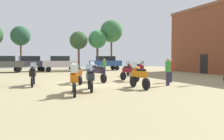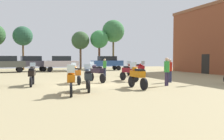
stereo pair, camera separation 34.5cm
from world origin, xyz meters
The scene contains 21 objects.
ground_plane centered at (0.00, 0.00, 0.01)m, with size 44.00×52.00×0.02m.
motorcycle_1 centered at (-0.51, 0.52, 0.73)m, with size 0.62×2.17×1.44m.
motorcycle_2 centered at (3.64, 0.72, 0.75)m, with size 0.75×2.21×1.49m.
motorcycle_4 centered at (6.94, 5.33, 0.76)m, with size 0.62×2.29×1.49m.
motorcycle_5 centered at (2.31, -3.27, 0.76)m, with size 0.62×2.13×1.51m.
motorcycle_7 centered at (5.74, 4.91, 0.74)m, with size 0.68×2.24×1.46m.
motorcycle_8 centered at (-0.60, -3.08, 0.72)m, with size 0.70×2.05×1.44m.
motorcycle_11 centered at (-3.40, 0.32, 0.75)m, with size 0.63×2.24×1.47m.
motorcycle_12 centered at (-1.71, -4.09, 0.75)m, with size 0.71×2.25×1.48m.
motorcycle_13 centered at (1.12, 1.02, 0.76)m, with size 0.80×2.25×1.50m.
car_1 centered at (-5.95, 15.09, 1.19)m, with size 4.50×2.34×2.00m.
car_2 centered at (7.07, 15.50, 1.19)m, with size 4.37×1.97×2.00m.
car_3 centered at (0.64, 14.99, 1.19)m, with size 4.51×2.37×2.00m.
car_5 centered at (-3.05, 16.35, 1.19)m, with size 4.53×2.45×2.00m.
person_1 centered at (4.63, -2.81, 1.08)m, with size 0.44×0.44×1.80m.
person_2 centered at (3.38, 5.74, 1.00)m, with size 0.43×0.43×1.68m.
person_3 centered at (6.00, -1.17, 1.01)m, with size 0.45×0.45×1.70m.
tree_1 centered at (-4.03, 20.58, 4.90)m, with size 2.78×2.78×6.30m.
tree_2 centered at (4.12, 19.30, 4.38)m, with size 2.71×2.71×5.76m.
tree_4 centered at (9.68, 19.87, 6.06)m, with size 3.59×3.59×7.86m.
tree_8 centered at (7.02, 19.05, 4.61)m, with size 2.77×2.77×6.02m.
Camera 2 is at (-3.80, -15.31, 1.82)m, focal length 37.09 mm.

